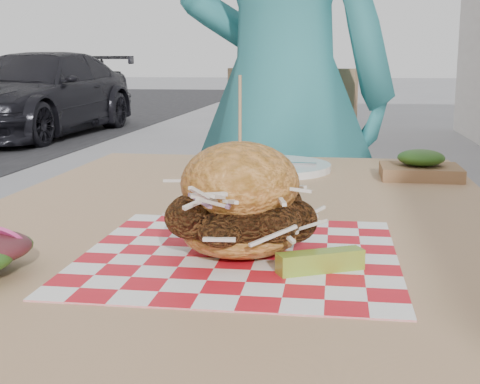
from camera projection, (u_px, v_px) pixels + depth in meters
The scene contains 9 objects.
diner at pixel (281, 92), 1.88m from camera, with size 0.65×0.42×1.77m, color teal.
car_dark at pixel (37, 94), 8.81m from camera, with size 1.54×3.78×1.10m, color black.
patio_table at pixel (238, 262), 1.02m from camera, with size 0.80×1.20×0.75m.
patio_chair at pixel (296, 199), 2.06m from camera, with size 0.52×0.53×0.95m.
paper_liner at pixel (240, 254), 0.78m from camera, with size 0.36×0.36×0.00m, color red.
sandwich at pixel (240, 206), 0.76m from camera, with size 0.18×0.18×0.20m.
pickle_spear at pixel (320, 261), 0.71m from camera, with size 0.10×0.02×0.02m, color #87AB31.
place_setting at pixel (265, 167), 1.38m from camera, with size 0.27×0.27×0.02m.
kraft_tray at pixel (421, 167), 1.28m from camera, with size 0.15×0.12×0.06m.
Camera 1 is at (0.30, -0.97, 0.97)m, focal length 50.00 mm.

